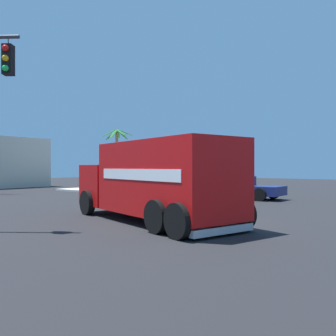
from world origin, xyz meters
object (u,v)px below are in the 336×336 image
at_px(delivery_truck, 155,180).
at_px(pickup_navy, 240,187).
at_px(palm_tree_far, 117,147).
at_px(vending_machine_red, 203,177).

distance_m(delivery_truck, pickup_navy, 10.75).
bearing_deg(pickup_navy, delivery_truck, -169.36).
xyz_separation_m(pickup_navy, palm_tree_far, (2.55, 13.77, 3.12)).
relative_size(pickup_navy, vending_machine_red, 2.81).
xyz_separation_m(vending_machine_red, palm_tree_far, (-3.36, 7.24, 2.78)).
bearing_deg(palm_tree_far, delivery_truck, -129.72).
xyz_separation_m(delivery_truck, pickup_navy, (10.54, 1.98, -0.75)).
relative_size(delivery_truck, vending_machine_red, 4.37).
bearing_deg(vending_machine_red, pickup_navy, -132.14).
bearing_deg(palm_tree_far, vending_machine_red, -65.09).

